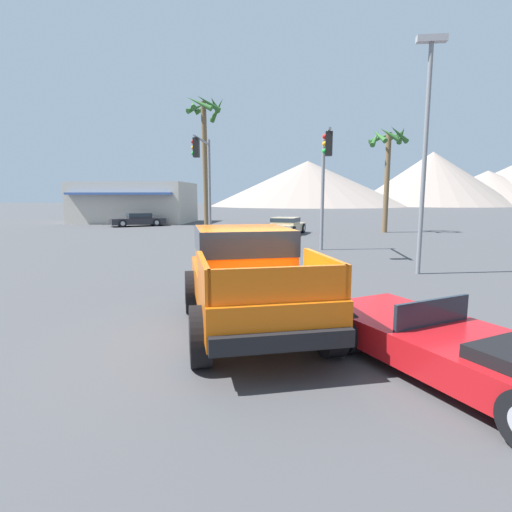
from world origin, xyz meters
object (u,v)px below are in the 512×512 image
object	(u,v)px
red_convertible_car	(463,351)
traffic_light_crosswalk	(204,170)
orange_pickup_truck	(247,271)
street_lamp_post	(426,134)
palm_tree_tall	(205,133)
traffic_light_main	(325,169)
palm_tree_leaning	(388,153)
parked_car_dark	(138,219)
parked_car_tan	(286,226)

from	to	relation	value
red_convertible_car	traffic_light_crosswalk	distance (m)	17.09
orange_pickup_truck	street_lamp_post	distance (m)	8.34
orange_pickup_truck	red_convertible_car	distance (m)	3.88
street_lamp_post	palm_tree_tall	bearing A→B (deg)	126.32
red_convertible_car	traffic_light_main	size ratio (longest dim) A/B	0.91
red_convertible_car	palm_tree_leaning	distance (m)	24.71
red_convertible_car	palm_tree_tall	bearing A→B (deg)	79.57
palm_tree_tall	palm_tree_leaning	distance (m)	12.73
parked_car_dark	palm_tree_leaning	bearing A→B (deg)	-134.65
palm_tree_tall	traffic_light_crosswalk	bearing A→B (deg)	-77.70
palm_tree_tall	orange_pickup_truck	bearing A→B (deg)	-74.79
orange_pickup_truck	traffic_light_main	distance (m)	10.69
orange_pickup_truck	palm_tree_leaning	world-z (taller)	palm_tree_leaning
parked_car_tan	palm_tree_tall	world-z (taller)	palm_tree_tall
orange_pickup_truck	palm_tree_leaning	distance (m)	23.40
parked_car_tan	palm_tree_leaning	bearing A→B (deg)	32.31
traffic_light_main	street_lamp_post	world-z (taller)	street_lamp_post
traffic_light_crosswalk	palm_tree_leaning	xyz separation A→B (m)	(11.04, 8.74, 1.65)
orange_pickup_truck	traffic_light_crosswalk	world-z (taller)	traffic_light_crosswalk
orange_pickup_truck	parked_car_tan	xyz separation A→B (m)	(0.13, 19.64, -0.48)
palm_tree_tall	traffic_light_main	bearing A→B (deg)	-52.40
traffic_light_main	palm_tree_tall	world-z (taller)	palm_tree_tall
red_convertible_car	traffic_light_crosswalk	xyz separation A→B (m)	(-7.17, 15.12, 3.47)
orange_pickup_truck	palm_tree_leaning	xyz separation A→B (m)	(7.12, 21.84, 4.44)
parked_car_dark	traffic_light_crosswalk	world-z (taller)	traffic_light_crosswalk
parked_car_tan	traffic_light_main	bearing A→B (deg)	-63.64
red_convertible_car	palm_tree_tall	world-z (taller)	palm_tree_tall
parked_car_tan	palm_tree_tall	bearing A→B (deg)	-167.54
parked_car_dark	traffic_light_crosswalk	xyz separation A→B (m)	(8.94, -12.84, 3.28)
orange_pickup_truck	parked_car_dark	world-z (taller)	orange_pickup_truck
street_lamp_post	palm_tree_tall	world-z (taller)	palm_tree_tall
orange_pickup_truck	traffic_light_main	bearing A→B (deg)	61.25
traffic_light_main	palm_tree_leaning	size ratio (longest dim) A/B	0.72
orange_pickup_truck	red_convertible_car	world-z (taller)	orange_pickup_truck
traffic_light_crosswalk	palm_tree_tall	size ratio (longest dim) A/B	0.61
orange_pickup_truck	palm_tree_leaning	bearing A→B (deg)	54.74
parked_car_tan	street_lamp_post	bearing A→B (deg)	-56.13
parked_car_tan	traffic_light_main	world-z (taller)	traffic_light_main
street_lamp_post	palm_tree_leaning	distance (m)	16.19
palm_tree_leaning	parked_car_dark	bearing A→B (deg)	168.40
traffic_light_crosswalk	red_convertible_car	bearing A→B (deg)	25.36
parked_car_dark	street_lamp_post	xyz separation A→B (m)	(17.77, -20.10, 3.85)
traffic_light_crosswalk	street_lamp_post	xyz separation A→B (m)	(8.83, -7.25, 0.57)
traffic_light_main	orange_pickup_truck	bearing A→B (deg)	-11.54
orange_pickup_truck	traffic_light_crosswalk	distance (m)	13.96
traffic_light_main	street_lamp_post	distance (m)	5.21
traffic_light_crosswalk	palm_tree_tall	world-z (taller)	palm_tree_tall
palm_tree_tall	palm_tree_leaning	xyz separation A→B (m)	(12.52, 1.98, -1.26)
traffic_light_crosswalk	parked_car_tan	bearing A→B (deg)	148.17
parked_car_dark	street_lamp_post	size ratio (longest dim) A/B	0.65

